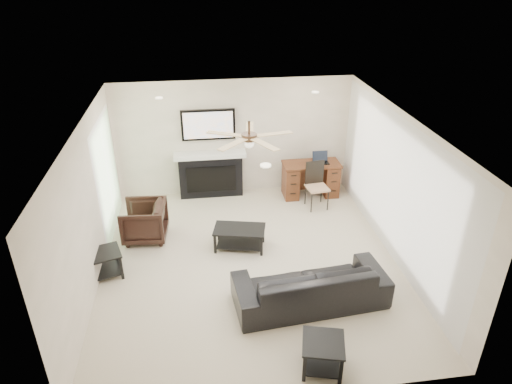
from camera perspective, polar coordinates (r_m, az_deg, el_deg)
room_shell at (r=7.18m, az=0.67°, el=2.67°), size 5.50×5.54×2.52m
sofa at (r=6.99m, az=6.83°, el=-11.39°), size 2.35×1.10×0.67m
armchair at (r=8.63m, az=-13.79°, el=-3.59°), size 0.84×0.82×0.72m
coffee_table at (r=8.21m, az=-2.07°, el=-5.76°), size 0.99×0.68×0.40m
end_table_near at (r=6.15m, az=8.30°, el=-19.53°), size 0.63×0.63×0.45m
end_table_left at (r=7.92m, az=-18.27°, el=-8.51°), size 0.63×0.63×0.45m
fireplace_unit at (r=9.70m, az=-5.79°, el=4.64°), size 1.52×0.34×1.91m
desk at (r=9.96m, az=6.83°, el=1.59°), size 1.22×0.56×0.76m
desk_chair at (r=9.44m, az=7.67°, el=0.72°), size 0.47×0.49×0.97m
laptop at (r=9.79m, az=8.16°, el=4.21°), size 0.33×0.24×0.23m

